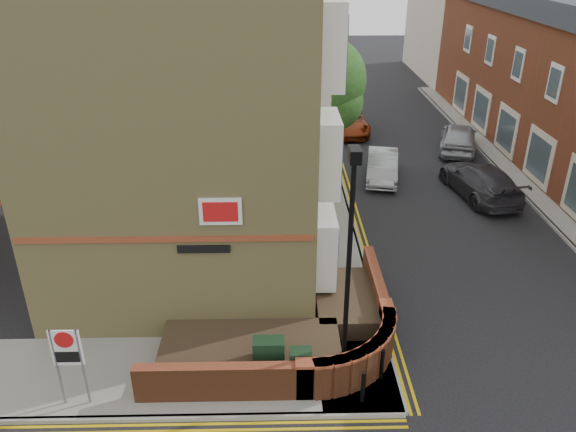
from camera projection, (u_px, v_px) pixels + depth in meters
The scene contains 27 objects.
ground at pixel (281, 418), 13.51m from camera, with size 120.00×120.00×0.00m, color black.
pavement_corner at pixel (148, 375), 14.75m from camera, with size 13.00×3.00×0.12m, color gray.
pavement_main at pixel (318, 170), 27.86m from camera, with size 2.00×32.00×0.12m, color gray.
pavement_far at pixel (565, 193), 25.39m from camera, with size 4.00×40.00×0.12m, color gray.
kerb_side at pixel (135, 419), 13.41m from camera, with size 13.00×0.15×0.12m, color gray.
kerb_main_near at pixel (338, 170), 27.88m from camera, with size 0.15×32.00×0.12m, color gray.
kerb_main_far at pixel (521, 193), 25.35m from camera, with size 0.15×40.00×0.12m, color gray.
yellow_lines_side at pixel (133, 429), 13.21m from camera, with size 13.00×0.28×0.01m, color gold.
yellow_lines_main at pixel (343, 171), 27.91m from camera, with size 0.28×32.00×0.01m, color gold.
corner_building at pixel (188, 84), 17.87m from camera, with size 8.95×10.40×13.60m.
garden_wall at pixel (280, 350), 15.75m from camera, with size 6.80×6.00×1.20m, color brown, non-canonical shape.
lamppost at pixel (348, 273), 13.13m from camera, with size 0.25×0.50×6.30m.
utility_cabinet_large at pixel (269, 359), 14.35m from camera, with size 0.80×0.45×1.20m, color black.
utility_cabinet_small at pixel (301, 368), 14.12m from camera, with size 0.55×0.40×1.10m, color black.
bollard_near at pixel (363, 387), 13.65m from camera, with size 0.11×0.11×0.90m, color black.
bollard_far at pixel (382, 364), 14.38m from camera, with size 0.11×0.11×0.90m, color black.
zone_sign at pixel (67, 354), 13.12m from camera, with size 0.72×0.07×2.20m.
far_terrace at pixel (575, 84), 27.25m from camera, with size 5.40×30.40×8.00m.
far_terrace_cream at pixel (452, 25), 46.07m from camera, with size 5.40×12.40×8.00m.
tree_near at pixel (324, 86), 24.06m from camera, with size 3.64×3.65×6.70m.
tree_mid at pixel (312, 43), 31.01m from camera, with size 4.03×4.03×7.42m.
tree_far at pixel (305, 28), 38.31m from camera, with size 3.81×3.81×7.00m.
traffic_light_assembly at pixel (315, 76), 34.73m from camera, with size 0.20×0.16×4.20m.
silver_car_near at pixel (382, 166), 26.75m from camera, with size 1.40×4.01×1.32m, color #9EA2A6.
red_car_main at pixel (347, 121), 33.27m from camera, with size 2.27×4.93×1.37m, color maroon.
grey_car_far at pixel (480, 181), 24.91m from camera, with size 2.06×5.07×1.47m, color #2E2D33.
silver_car_far at pixel (458, 137), 30.24m from camera, with size 1.84×4.57×1.56m, color #979B9E.
Camera 1 is at (-0.06, -9.95, 10.35)m, focal length 35.00 mm.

